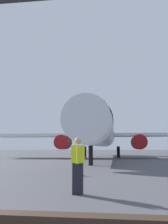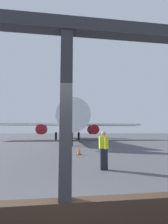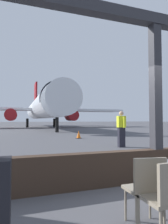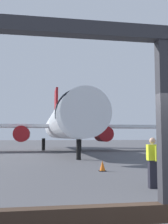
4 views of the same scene
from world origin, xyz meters
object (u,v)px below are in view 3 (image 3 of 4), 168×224
object	(u,v)px
ground_crew_worker	(121,128)
traffic_cone	(79,135)
airplane	(43,108)
cafe_chair_window_left	(167,194)
cafe_chair_window_right	(147,186)

from	to	relation	value
ground_crew_worker	traffic_cone	xyz separation A→B (m)	(-0.64, 4.92, -0.64)
airplane	traffic_cone	world-z (taller)	airplane
ground_crew_worker	airplane	bearing A→B (deg)	91.87
ground_crew_worker	cafe_chair_window_left	bearing A→B (deg)	-116.02
cafe_chair_window_right	traffic_cone	xyz separation A→B (m)	(2.62, 11.24, -0.26)
cafe_chair_window_left	cafe_chair_window_right	size ratio (longest dim) A/B	1.01
cafe_chair_window_left	airplane	bearing A→B (deg)	85.65
cafe_chair_window_left	traffic_cone	world-z (taller)	cafe_chair_window_left
cafe_chair_window_right	traffic_cone	size ratio (longest dim) A/B	1.57
cafe_chair_window_left	traffic_cone	size ratio (longest dim) A/B	1.59
airplane	cafe_chair_window_right	bearing A→B (deg)	-94.43
cafe_chair_window_right	cafe_chair_window_left	bearing A→B (deg)	-86.65
traffic_cone	cafe_chair_window_right	bearing A→B (deg)	-103.10
airplane	ground_crew_worker	distance (m)	25.27
cafe_chair_window_right	airplane	bearing A→B (deg)	85.57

